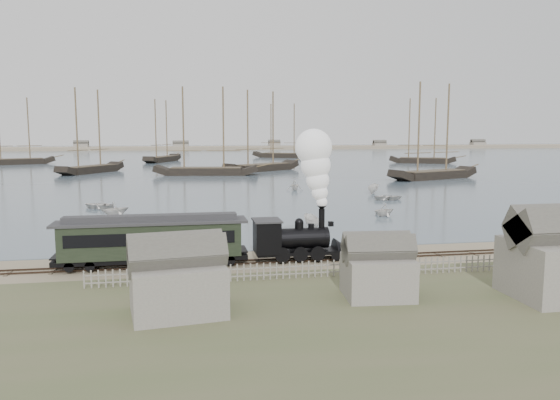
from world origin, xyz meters
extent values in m
plane|color=gray|center=(0.00, 0.00, 0.00)|extent=(600.00, 600.00, 0.00)
cube|color=#4E606F|center=(0.00, 170.00, 0.03)|extent=(600.00, 336.00, 0.06)
cube|color=#32241B|center=(0.00, -2.50, 0.10)|extent=(120.00, 0.08, 0.12)
cube|color=#32241B|center=(0.00, -1.50, 0.10)|extent=(120.00, 0.08, 0.12)
cube|color=#45392C|center=(0.00, -2.00, 0.03)|extent=(120.00, 1.80, 0.06)
cube|color=tan|center=(0.00, 250.00, 0.00)|extent=(500.00, 20.00, 1.80)
cube|color=black|center=(-0.54, -2.00, 0.74)|extent=(7.21, 2.12, 0.26)
cylinder|color=black|center=(-0.96, -2.00, 1.80)|extent=(4.45, 1.59, 1.59)
cube|color=black|center=(-3.29, -2.00, 2.01)|extent=(1.91, 2.33, 2.44)
cube|color=#333335|center=(-3.29, -2.00, 3.29)|extent=(2.12, 2.54, 0.13)
cylinder|color=black|center=(1.05, -2.00, 3.23)|extent=(0.47, 0.47, 1.70)
sphere|color=black|center=(-0.75, -2.00, 3.04)|extent=(0.68, 0.68, 0.68)
cone|color=black|center=(2.85, -2.00, 0.64)|extent=(1.48, 2.12, 2.12)
cube|color=black|center=(1.79, -2.00, 2.86)|extent=(0.37, 0.37, 0.37)
cube|color=black|center=(-11.94, -2.00, 0.71)|extent=(14.07, 2.31, 0.35)
cube|color=black|center=(-11.94, -2.00, 2.12)|extent=(13.06, 2.51, 2.51)
cube|color=black|center=(-11.94, -3.28, 2.37)|extent=(12.06, 0.06, 0.90)
cube|color=black|center=(-11.94, -0.72, 2.37)|extent=(12.06, 0.06, 0.90)
cube|color=#333335|center=(-11.94, -2.00, 3.43)|extent=(14.07, 2.71, 0.18)
cube|color=#333335|center=(-11.94, -2.00, 3.73)|extent=(12.56, 1.21, 0.45)
imported|color=silver|center=(-11.03, -0.22, 0.37)|extent=(3.50, 4.20, 0.75)
imported|color=silver|center=(-15.89, 16.90, 0.44)|extent=(4.42, 4.44, 0.76)
imported|color=silver|center=(-17.53, 23.47, 0.93)|extent=(4.10, 4.27, 1.74)
imported|color=silver|center=(3.52, 11.35, 0.74)|extent=(3.65, 1.66, 1.37)
imported|color=silver|center=(20.02, 32.05, 0.49)|extent=(3.06, 4.21, 0.86)
imported|color=silver|center=(13.80, 17.78, 0.81)|extent=(3.23, 3.47, 1.49)
imported|color=silver|center=(20.64, 40.44, 0.80)|extent=(4.00, 3.23, 1.47)
imported|color=silver|center=(-20.52, 30.56, 0.50)|extent=(4.80, 5.20, 0.88)
imported|color=silver|center=(9.12, 47.21, 0.89)|extent=(3.54, 3.18, 1.66)
camera|label=1|loc=(-9.62, -42.84, 10.15)|focal=35.00mm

